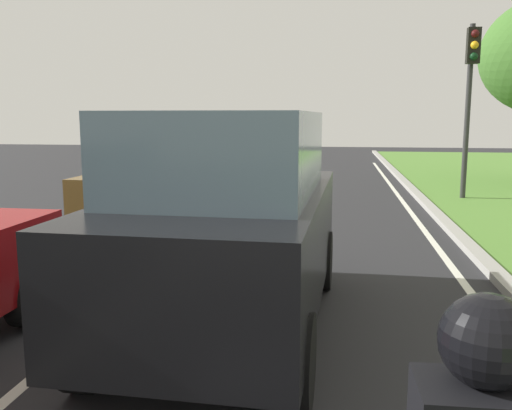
{
  "coord_description": "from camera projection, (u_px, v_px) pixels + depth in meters",
  "views": [
    {
      "loc": [
        1.87,
        2.77,
        2.24
      ],
      "look_at": [
        0.92,
        9.1,
        1.2
      ],
      "focal_mm": 38.54,
      "sensor_mm": 36.0,
      "label": 1
    }
  ],
  "objects": [
    {
      "name": "ground_plane",
      "position": [
        247.0,
        223.0,
        11.6
      ],
      "size": [
        60.0,
        60.0,
        0.0
      ],
      "primitive_type": "plane",
      "color": "#262628"
    },
    {
      "name": "lane_line_center",
      "position": [
        215.0,
        222.0,
        11.7
      ],
      "size": [
        0.12,
        32.0,
        0.01
      ],
      "primitive_type": "cube",
      "color": "silver",
      "rests_on": "ground"
    },
    {
      "name": "lane_line_right_edge",
      "position": [
        423.0,
        228.0,
        11.07
      ],
      "size": [
        0.12,
        32.0,
        0.01
      ],
      "primitive_type": "cube",
      "color": "silver",
      "rests_on": "ground"
    },
    {
      "name": "curb_right",
      "position": [
        449.0,
        226.0,
        10.99
      ],
      "size": [
        0.24,
        48.0,
        0.12
      ],
      "primitive_type": "cube",
      "color": "#9E9B93",
      "rests_on": "ground"
    },
    {
      "name": "car_suv_ahead",
      "position": [
        230.0,
        221.0,
        5.67
      ],
      "size": [
        2.09,
        4.56,
        2.28
      ],
      "rotation": [
        0.0,
        0.0,
        -0.03
      ],
      "color": "black",
      "rests_on": "ground"
    },
    {
      "name": "car_hatchback_far",
      "position": [
        142.0,
        181.0,
        11.59
      ],
      "size": [
        1.79,
        3.73,
        1.78
      ],
      "rotation": [
        0.0,
        0.0,
        -0.02
      ],
      "color": "brown",
      "rests_on": "ground"
    },
    {
      "name": "traffic_light_near_right",
      "position": [
        471.0,
        80.0,
        14.25
      ],
      "size": [
        0.32,
        0.5,
        4.59
      ],
      "color": "#2D2D2D",
      "rests_on": "ground"
    }
  ]
}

